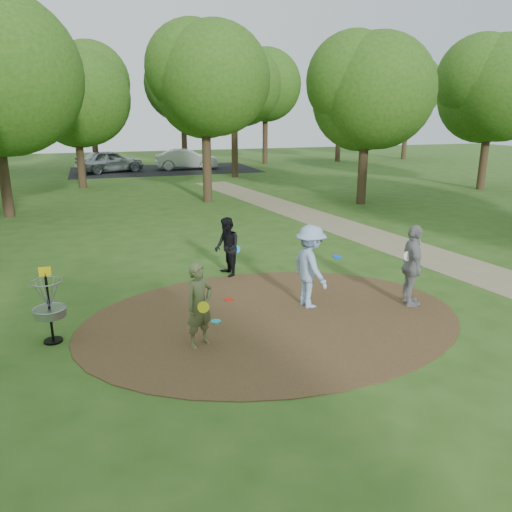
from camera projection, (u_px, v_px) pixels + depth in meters
name	position (u px, v px, depth m)	size (l,w,h in m)	color
ground	(273.00, 319.00, 10.89)	(100.00, 100.00, 0.00)	#2D5119
dirt_clearing	(273.00, 318.00, 10.89)	(8.40, 8.40, 0.02)	#47301C
footpath	(457.00, 265.00, 14.67)	(2.00, 40.00, 0.01)	#8C7A5B
parking_lot	(165.00, 170.00, 38.85)	(14.00, 8.00, 0.01)	black
player_observer_with_disc	(199.00, 305.00, 9.43)	(0.72, 0.64, 1.66)	#566037
player_throwing_with_disc	(310.00, 267.00, 11.34)	(1.25, 1.31, 1.93)	#96B2E1
player_walking_with_disc	(227.00, 247.00, 13.54)	(0.72, 0.84, 1.63)	black
player_waiting_with_disc	(412.00, 266.00, 11.39)	(0.82, 1.21, 1.92)	gray
disc_ground_cyan	(216.00, 321.00, 10.69)	(0.22, 0.22, 0.02)	#19ACC8
disc_ground_red	(229.00, 300.00, 11.93)	(0.22, 0.22, 0.02)	red
car_left	(110.00, 161.00, 36.97)	(1.95, 4.85, 1.65)	#B4B7BC
car_right	(187.00, 159.00, 38.85)	(1.68, 4.80, 1.58)	#A6ABAE
disc_golf_basket	(48.00, 300.00, 9.57)	(0.63, 0.63, 1.54)	black
tree_ring	(228.00, 87.00, 17.28)	(37.48, 45.24, 8.80)	#332316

